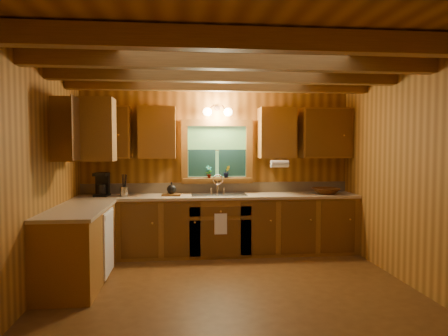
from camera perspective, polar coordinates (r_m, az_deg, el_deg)
name	(u,v)px	position (r m, az deg, el deg)	size (l,w,h in m)	color
room	(231,176)	(4.51, 1.04, -1.18)	(4.20, 4.20, 4.20)	#553414
ceiling_beams	(231,68)	(4.58, 1.05, 13.85)	(4.20, 2.54, 0.18)	brown
base_cabinets	(186,231)	(5.87, -5.34, -8.77)	(4.20, 2.22, 0.86)	brown
countertop	(187,199)	(5.80, -5.23, -4.40)	(4.20, 2.24, 0.04)	tan
backsplash	(217,188)	(6.40, -0.99, -2.79)	(4.20, 0.02, 0.16)	tan
dishwasher_panel	(109,242)	(5.36, -15.93, -10.02)	(0.02, 0.60, 0.80)	white
upper_cabinets	(181,132)	(5.89, -6.12, 5.06)	(4.19, 1.77, 0.78)	brown
window	(217,153)	(6.35, -0.98, 2.13)	(1.12, 0.08, 1.00)	brown
window_sill	(217,179)	(6.33, -0.94, -1.58)	(1.06, 0.14, 0.04)	brown
wall_sconce	(218,112)	(6.25, -0.89, 7.94)	(0.45, 0.21, 0.17)	black
paper_towel_roll	(280,164)	(6.17, 7.83, 0.60)	(0.11, 0.11, 0.27)	white
dish_towel	(221,224)	(5.86, -0.47, -7.88)	(0.18, 0.01, 0.30)	white
sink	(219,198)	(6.14, -0.77, -4.21)	(0.82, 0.48, 0.43)	silver
coffee_maker	(102,185)	(6.24, -16.79, -2.25)	(0.19, 0.25, 0.35)	black
utensil_crock	(124,191)	(6.10, -13.91, -3.17)	(0.12, 0.12, 0.33)	silver
cutting_board	(172,195)	(6.09, -7.40, -3.75)	(0.27, 0.20, 0.02)	#5A3613
teakettle	(172,189)	(6.08, -7.40, -2.98)	(0.14, 0.14, 0.18)	black
wicker_basket	(326,191)	(6.41, 14.17, -3.15)	(0.40, 0.40, 0.10)	#48230C
potted_plant_left	(209,172)	(6.30, -2.15, -0.53)	(0.10, 0.07, 0.20)	#5A3613
potted_plant_right	(227,172)	(6.32, 0.39, -0.53)	(0.11, 0.09, 0.19)	#5A3613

